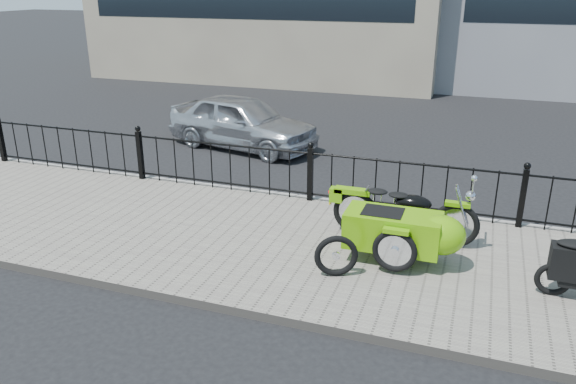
% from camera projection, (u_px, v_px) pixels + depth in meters
% --- Properties ---
extents(ground, '(120.00, 120.00, 0.00)m').
position_uv_depth(ground, '(286.00, 235.00, 8.99)').
color(ground, black).
rests_on(ground, ground).
extents(sidewalk, '(30.00, 3.80, 0.12)m').
position_uv_depth(sidewalk, '(274.00, 244.00, 8.52)').
color(sidewalk, slate).
rests_on(sidewalk, ground).
extents(curb, '(30.00, 0.10, 0.12)m').
position_uv_depth(curb, '(312.00, 200.00, 10.24)').
color(curb, gray).
rests_on(curb, ground).
extents(iron_fence, '(14.11, 0.11, 1.08)m').
position_uv_depth(iron_fence, '(310.00, 175.00, 9.93)').
color(iron_fence, black).
rests_on(iron_fence, sidewalk).
extents(motorcycle_sidecar, '(2.28, 1.48, 0.98)m').
position_uv_depth(motorcycle_sidecar, '(407.00, 227.00, 7.81)').
color(motorcycle_sidecar, black).
rests_on(motorcycle_sidecar, sidewalk).
extents(spare_tire, '(0.57, 0.30, 0.58)m').
position_uv_depth(spare_tire, '(336.00, 256.00, 7.39)').
color(spare_tire, black).
rests_on(spare_tire, sidewalk).
extents(sedan_car, '(4.00, 2.31, 1.28)m').
position_uv_depth(sedan_car, '(242.00, 122.00, 13.47)').
color(sedan_car, silver).
rests_on(sedan_car, ground).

